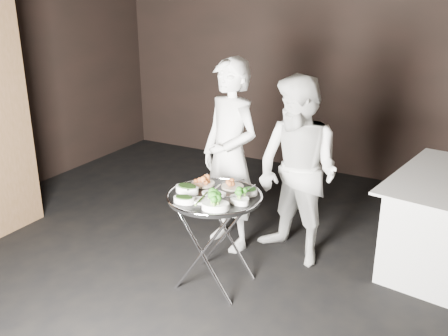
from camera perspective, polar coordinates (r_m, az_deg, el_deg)
The scene contains 16 objects.
floor at distance 3.86m, azimuth -4.91°, elevation -16.57°, with size 6.00×7.00×0.05m, color black.
wall_back at distance 6.38m, azimuth 12.72°, elevation 12.51°, with size 6.00×0.05×3.00m, color black.
tray_stand at distance 3.95m, azimuth -1.05°, elevation -7.81°, with size 0.52×0.44×0.76m.
serving_tray at distance 3.80m, azimuth -1.08°, elevation -3.26°, with size 0.73×0.73×0.04m.
potato_plate_a at distance 4.00m, azimuth -2.41°, elevation -1.50°, with size 0.19×0.19×0.07m.
potato_plate_b at distance 3.93m, azimuth 0.98°, elevation -1.88°, with size 0.18×0.18×0.06m.
greens_bowl at distance 3.80m, azimuth 3.00°, elevation -2.64°, with size 0.11×0.11×0.06m.
asparagus_plate_a at distance 3.80m, azimuth -1.16°, elevation -2.83°, with size 0.21×0.14×0.04m.
asparagus_plate_b at distance 3.68m, azimuth -2.60°, elevation -3.64°, with size 0.22×0.15×0.04m.
spinach_bowl_a at distance 3.85m, azimuth -4.24°, elevation -2.30°, with size 0.19×0.12×0.08m.
spinach_bowl_b at distance 3.67m, azimuth -4.58°, elevation -3.54°, with size 0.17×0.13×0.07m.
broccoli_bowl_a at distance 3.66m, azimuth 1.76°, elevation -3.54°, with size 0.20×0.17×0.07m.
broccoli_bowl_b at distance 3.55m, azimuth -0.99°, elevation -4.20°, with size 0.24×0.21×0.08m.
serving_utensils at distance 3.83m, azimuth -0.37°, elevation -2.12°, with size 0.58×0.42×0.01m.
waiter_left at distance 4.41m, azimuth 0.69°, elevation 1.37°, with size 0.63×0.41×1.73m, color silver.
waiter_right at distance 4.22m, azimuth 8.43°, elevation -0.48°, with size 0.79×0.61×1.62m, color silver.
Camera 1 is at (1.76, -2.56, 2.26)m, focal length 40.00 mm.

